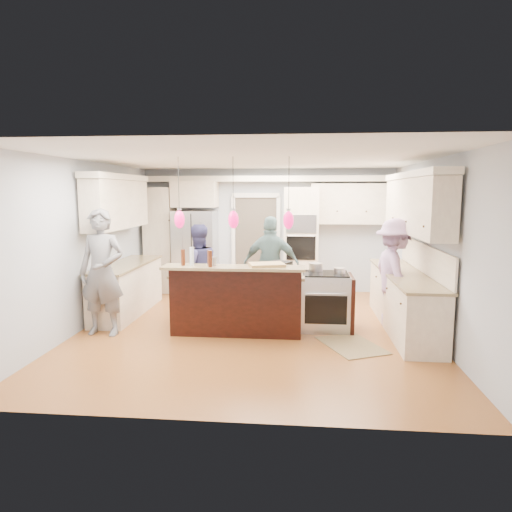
% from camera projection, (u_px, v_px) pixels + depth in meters
% --- Properties ---
extents(ground_plane, '(6.00, 6.00, 0.00)m').
position_uv_depth(ground_plane, '(254.00, 330.00, 7.35)').
color(ground_plane, '#B06D30').
rests_on(ground_plane, ground).
extents(room_shell, '(5.54, 6.04, 2.72)m').
position_uv_depth(room_shell, '(254.00, 217.00, 7.10)').
color(room_shell, '#B2BCC6').
rests_on(room_shell, ground).
extents(refrigerator, '(0.90, 0.70, 1.80)m').
position_uv_depth(refrigerator, '(195.00, 252.00, 9.97)').
color(refrigerator, '#B7B7BC').
rests_on(refrigerator, ground).
extents(oven_column, '(0.72, 0.69, 2.30)m').
position_uv_depth(oven_column, '(301.00, 241.00, 9.75)').
color(oven_column, '#F3E2C5').
rests_on(oven_column, ground).
extents(back_upper_cabinets, '(5.30, 0.61, 2.54)m').
position_uv_depth(back_upper_cabinets, '(232.00, 217.00, 9.91)').
color(back_upper_cabinets, '#F3E2C5').
rests_on(back_upper_cabinets, ground).
extents(right_counter_run, '(0.64, 3.10, 2.51)m').
position_uv_depth(right_counter_run, '(408.00, 264.00, 7.27)').
color(right_counter_run, '#F3E2C5').
rests_on(right_counter_run, ground).
extents(left_cabinets, '(0.64, 2.30, 2.51)m').
position_uv_depth(left_cabinets, '(124.00, 256.00, 8.22)').
color(left_cabinets, '#F3E2C5').
rests_on(left_cabinets, ground).
extents(kitchen_island, '(2.10, 1.46, 1.12)m').
position_uv_depth(kitchen_island, '(239.00, 299.00, 7.38)').
color(kitchen_island, black).
rests_on(kitchen_island, ground).
extents(island_range, '(0.82, 0.71, 0.92)m').
position_uv_depth(island_range, '(327.00, 301.00, 7.33)').
color(island_range, '#B7B7BC').
rests_on(island_range, ground).
extents(pendant_lights, '(1.75, 0.15, 1.03)m').
position_uv_depth(pendant_lights, '(233.00, 219.00, 6.62)').
color(pendant_lights, black).
rests_on(pendant_lights, ground).
extents(person_bar_end, '(0.74, 0.51, 1.95)m').
position_uv_depth(person_bar_end, '(102.00, 272.00, 6.98)').
color(person_bar_end, slate).
rests_on(person_bar_end, ground).
extents(person_far_left, '(0.99, 0.91, 1.63)m').
position_uv_depth(person_far_left, '(198.00, 270.00, 8.18)').
color(person_far_left, navy).
rests_on(person_far_left, ground).
extents(person_far_right, '(1.08, 0.54, 1.77)m').
position_uv_depth(person_far_right, '(271.00, 265.00, 8.28)').
color(person_far_right, slate).
rests_on(person_far_right, ground).
extents(person_range_side, '(0.85, 1.25, 1.79)m').
position_uv_depth(person_range_side, '(395.00, 274.00, 7.34)').
color(person_range_side, '#B18ABB').
rests_on(person_range_side, ground).
extents(floor_rug, '(1.05, 1.20, 0.01)m').
position_uv_depth(floor_rug, '(352.00, 345.00, 6.57)').
color(floor_rug, olive).
rests_on(floor_rug, ground).
extents(water_bottle, '(0.08, 0.08, 0.27)m').
position_uv_depth(water_bottle, '(192.00, 256.00, 6.75)').
color(water_bottle, silver).
rests_on(water_bottle, kitchen_island).
extents(beer_bottle_a, '(0.08, 0.08, 0.24)m').
position_uv_depth(beer_bottle_a, '(183.00, 257.00, 6.74)').
color(beer_bottle_a, '#451C0C').
rests_on(beer_bottle_a, kitchen_island).
extents(beer_bottle_b, '(0.08, 0.08, 0.24)m').
position_uv_depth(beer_bottle_b, '(210.00, 259.00, 6.60)').
color(beer_bottle_b, '#451C0C').
rests_on(beer_bottle_b, kitchen_island).
extents(beer_bottle_c, '(0.07, 0.07, 0.23)m').
position_uv_depth(beer_bottle_c, '(209.00, 258.00, 6.74)').
color(beer_bottle_c, '#451C0C').
rests_on(beer_bottle_c, kitchen_island).
extents(drink_can, '(0.09, 0.09, 0.13)m').
position_uv_depth(drink_can, '(214.00, 261.00, 6.70)').
color(drink_can, '#B7B7BC').
rests_on(drink_can, kitchen_island).
extents(cutting_board, '(0.58, 0.49, 0.04)m').
position_uv_depth(cutting_board, '(267.00, 265.00, 6.71)').
color(cutting_board, tan).
rests_on(cutting_board, kitchen_island).
extents(pot_large, '(0.22, 0.22, 0.13)m').
position_uv_depth(pot_large, '(316.00, 267.00, 7.45)').
color(pot_large, '#B7B7BC').
rests_on(pot_large, island_range).
extents(pot_small, '(0.18, 0.18, 0.09)m').
position_uv_depth(pot_small, '(340.00, 271.00, 7.21)').
color(pot_small, '#B7B7BC').
rests_on(pot_small, island_range).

